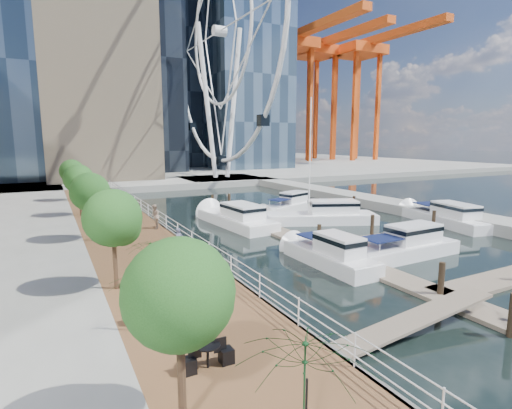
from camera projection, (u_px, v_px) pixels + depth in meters
The scene contains 18 objects.
ground at pixel (366, 294), 20.18m from camera, with size 520.00×520.00×0.00m, color black.
boardwalk at pixel (127, 240), 29.08m from camera, with size 6.00×60.00×1.00m, color brown.
seawall at pixel (168, 236), 30.45m from camera, with size 0.25×60.00×1.00m, color #595954.
land_far at pixel (103, 166), 109.23m from camera, with size 200.00×114.00×1.00m, color gray.
breakwater at pixel (375, 202), 46.75m from camera, with size 4.00×60.00×1.00m, color gray.
pier at pixel (222, 180), 71.96m from camera, with size 14.00×12.00×1.00m, color gray.
railing at pixel (166, 223), 30.24m from camera, with size 0.10×60.00×1.05m, color white, non-canonical shape.
floating_docks at pixel (354, 230), 32.48m from camera, with size 16.00×34.00×2.60m.
ferris_wheel at pixel (220, 32), 67.87m from camera, with size 5.80×45.60×47.80m.
port_cranes at pixel (320, 102), 131.61m from camera, with size 40.00×52.00×38.00m.
street_trees at pixel (90, 192), 26.49m from camera, with size 2.60×42.60×4.60m.
cafe_tables at pixel (175, 331), 13.44m from camera, with size 2.50×13.70×0.74m.
yacht_foreground at pixel (401, 258), 26.49m from camera, with size 2.51×9.38×2.15m, color white, non-canonical shape.
pedestrian_near at pixel (179, 241), 23.73m from camera, with size 0.57×0.38×1.57m, color #4B4C65.
pedestrian_mid at pixel (155, 217), 30.44m from camera, with size 0.91×0.71×1.86m, color gray.
pedestrian_far at pixel (92, 194), 43.60m from camera, with size 1.02×0.42×1.73m, color #30323C.
moored_yachts at pixel (337, 229), 35.13m from camera, with size 21.75×33.99×11.50m.
cafe_seating at pixel (204, 322), 12.24m from camera, with size 4.69×14.84×2.73m.
Camera 1 is at (-13.84, -14.40, 7.74)m, focal length 28.00 mm.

